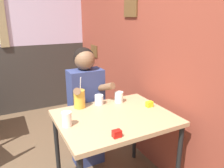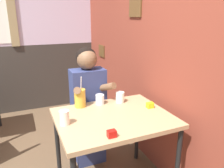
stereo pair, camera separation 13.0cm
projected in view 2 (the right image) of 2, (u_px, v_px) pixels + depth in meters
name	position (u px, v px, depth m)	size (l,w,h in m)	color
brick_wall_right	(126.00, 33.00, 2.69)	(0.08, 4.59, 2.70)	brown
back_wall	(6.00, 29.00, 3.33)	(5.68, 0.09, 2.70)	silver
main_table	(114.00, 124.00, 1.83)	(0.93, 0.74, 0.75)	tan
person_seated	(89.00, 106.00, 2.25)	(0.42, 0.40, 1.26)	navy
cocktail_pitcher	(80.00, 98.00, 1.97)	(0.10, 0.10, 0.28)	gold
glass_near_pitcher	(100.00, 99.00, 2.04)	(0.08, 0.08, 0.09)	silver
glass_center	(120.00, 97.00, 2.08)	(0.08, 0.08, 0.10)	silver
glass_far_side	(64.00, 118.00, 1.65)	(0.08, 0.08, 0.11)	silver
condiment_ketchup	(112.00, 134.00, 1.48)	(0.06, 0.04, 0.05)	#B7140F
condiment_mustard	(150.00, 105.00, 1.96)	(0.06, 0.04, 0.05)	yellow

